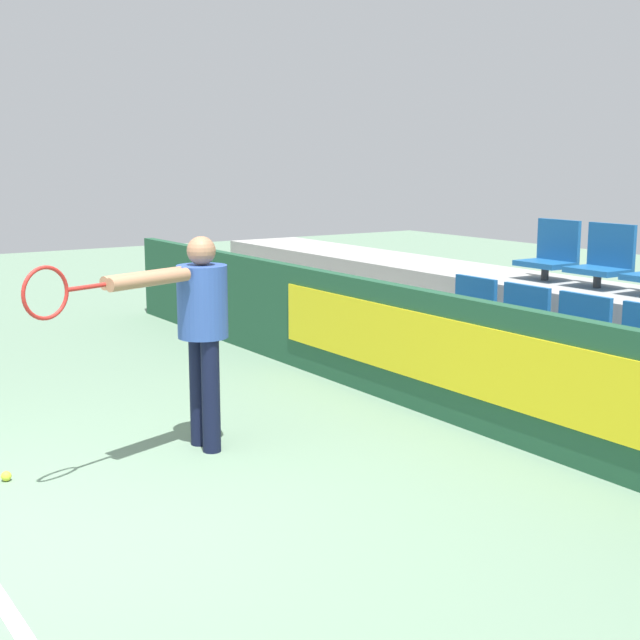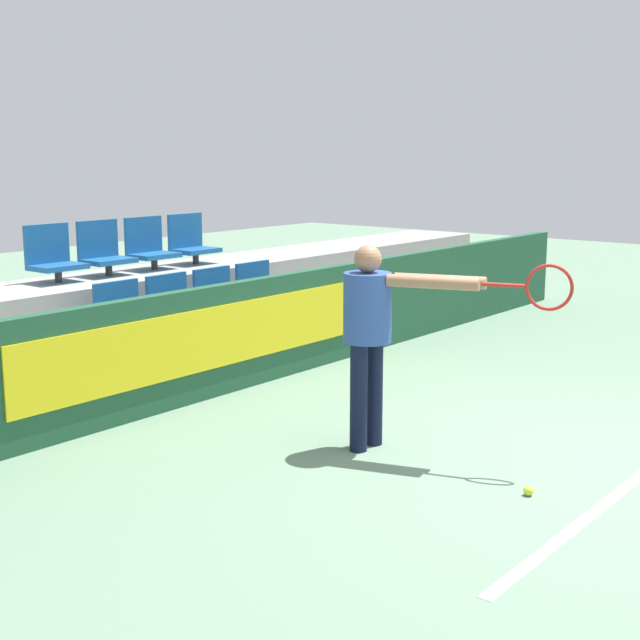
{
  "view_description": "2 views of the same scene",
  "coord_description": "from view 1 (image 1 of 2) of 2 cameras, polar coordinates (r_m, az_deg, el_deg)",
  "views": [
    {
      "loc": [
        4.8,
        -1.28,
        2.06
      ],
      "look_at": [
        -0.63,
        2.34,
        0.87
      ],
      "focal_mm": 50.0,
      "sensor_mm": 36.0,
      "label": 1
    },
    {
      "loc": [
        -5.96,
        -2.31,
        2.21
      ],
      "look_at": [
        -0.62,
        2.02,
        0.88
      ],
      "focal_mm": 50.0,
      "sensor_mm": 36.0,
      "label": 2
    }
  ],
  "objects": [
    {
      "name": "stadium_chair_0",
      "position": [
        7.95,
        9.42,
        0.43
      ],
      "size": [
        0.49,
        0.37,
        0.56
      ],
      "color": "#333333",
      "rests_on": "bleacher_tier_front"
    },
    {
      "name": "stadium_chair_5",
      "position": [
        8.23,
        17.7,
        3.69
      ],
      "size": [
        0.49,
        0.37,
        0.56
      ],
      "color": "#333333",
      "rests_on": "bleacher_tier_middle"
    },
    {
      "name": "ground_plane",
      "position": [
        5.38,
        -17.72,
        -12.68
      ],
      "size": [
        30.0,
        30.0,
        0.0
      ],
      "primitive_type": "plane",
      "color": "slate"
    },
    {
      "name": "bleacher_tier_front",
      "position": [
        7.34,
        13.43,
        -4.35
      ],
      "size": [
        12.15,
        1.04,
        0.46
      ],
      "color": "#9E9E99",
      "rests_on": "ground"
    },
    {
      "name": "barrier_wall",
      "position": [
        6.86,
        10.04,
        -2.9
      ],
      "size": [
        12.55,
        0.14,
        1.01
      ],
      "color": "#1E4C33",
      "rests_on": "ground"
    },
    {
      "name": "stadium_chair_4",
      "position": [
        8.62,
        14.57,
        4.13
      ],
      "size": [
        0.49,
        0.37,
        0.56
      ],
      "color": "#333333",
      "rests_on": "bleacher_tier_middle"
    },
    {
      "name": "stadium_chair_2",
      "position": [
        7.13,
        16.04,
        -0.98
      ],
      "size": [
        0.49,
        0.37,
        0.56
      ],
      "color": "#333333",
      "rests_on": "bleacher_tier_front"
    },
    {
      "name": "stadium_chair_1",
      "position": [
        7.52,
        12.55,
        -0.24
      ],
      "size": [
        0.49,
        0.37,
        0.56
      ],
      "color": "#333333",
      "rests_on": "bleacher_tier_front"
    },
    {
      "name": "bleacher_tier_middle",
      "position": [
        8.06,
        18.54,
        -1.6
      ],
      "size": [
        12.15,
        1.04,
        0.93
      ],
      "color": "#9E9E99",
      "rests_on": "ground"
    },
    {
      "name": "tennis_player",
      "position": [
        6.24,
        -8.01,
        0.1
      ],
      "size": [
        0.66,
        1.55,
        1.53
      ],
      "rotation": [
        0.0,
        0.0,
        0.33
      ],
      "color": "black",
      "rests_on": "ground"
    },
    {
      "name": "tennis_ball",
      "position": [
        6.18,
        -19.44,
        -9.41
      ],
      "size": [
        0.07,
        0.07,
        0.07
      ],
      "color": "#CCDB33",
      "rests_on": "ground"
    }
  ]
}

